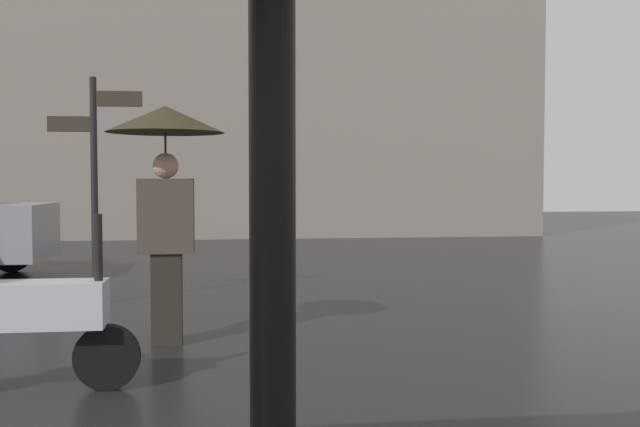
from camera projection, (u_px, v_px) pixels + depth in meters
pedestrian_with_umbrella at (166, 157)px, 6.47m from camera, size 1.05×1.05×2.12m
parked_scooter at (25, 313)px, 5.03m from camera, size 1.46×0.32×1.23m
street_signpost at (95, 166)px, 8.57m from camera, size 1.08×0.08×2.67m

